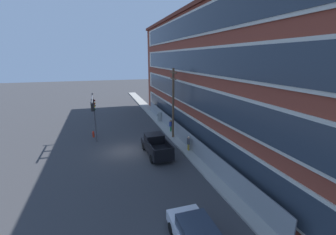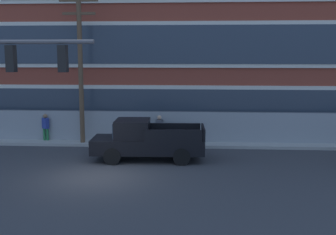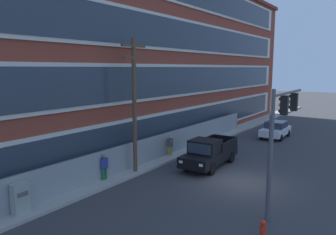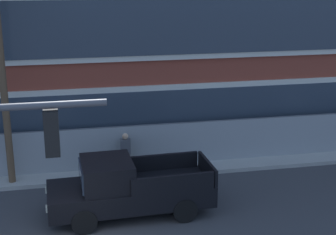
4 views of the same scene
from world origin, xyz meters
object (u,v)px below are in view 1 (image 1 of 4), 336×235
utility_pole_near_corner (173,101)px  pedestrian_near_cabinet (188,143)px  pedestrian_by_fence (171,125)px  sedan_white (196,235)px  traffic_signal_mast (94,110)px  electrical_cabinet (159,117)px  pickup_truck_black (156,146)px  fire_hydrant (93,134)px

utility_pole_near_corner → pedestrian_near_cabinet: 5.65m
pedestrian_by_fence → sedan_white: bearing=-13.8°
traffic_signal_mast → sedan_white: size_ratio=1.38×
electrical_cabinet → pedestrian_near_cabinet: size_ratio=0.93×
electrical_cabinet → traffic_signal_mast: bearing=-51.8°
pickup_truck_black → utility_pole_near_corner: size_ratio=0.65×
electrical_cabinet → utility_pole_near_corner: bearing=-2.2°
pickup_truck_black → pedestrian_by_fence: size_ratio=3.24×
fire_hydrant → pedestrian_by_fence: bearing=83.8°
pickup_truck_black → electrical_cabinet: pickup_truck_black is taller
utility_pole_near_corner → pedestrian_by_fence: (-2.26, 0.42, -3.64)m
traffic_signal_mast → pickup_truck_black: (4.27, 5.82, -3.13)m
utility_pole_near_corner → pedestrian_by_fence: 4.31m
sedan_white → utility_pole_near_corner: size_ratio=0.50×
pedestrian_near_cabinet → pickup_truck_black: bearing=-96.1°
utility_pole_near_corner → sedan_white: bearing=-14.3°
utility_pole_near_corner → pickup_truck_black: bearing=-38.5°
utility_pole_near_corner → pedestrian_by_fence: bearing=169.5°
fire_hydrant → pickup_truck_black: bearing=40.4°
utility_pole_near_corner → pedestrian_near_cabinet: bearing=3.5°
pedestrian_near_cabinet → pedestrian_by_fence: bearing=178.6°
pickup_truck_black → pedestrian_by_fence: pickup_truck_black is taller
sedan_white → pedestrian_near_cabinet: bearing=159.6°
electrical_cabinet → pedestrian_by_fence: size_ratio=0.93×
traffic_signal_mast → utility_pole_near_corner: (0.32, 8.96, 0.55)m
utility_pole_near_corner → fire_hydrant: size_ratio=10.81×
traffic_signal_mast → fire_hydrant: 4.76m
pedestrian_near_cabinet → fire_hydrant: pedestrian_near_cabinet is taller
traffic_signal_mast → utility_pole_near_corner: utility_pole_near_corner is taller
pedestrian_near_cabinet → fire_hydrant: (-7.63, -9.58, -0.59)m
traffic_signal_mast → pedestrian_by_fence: bearing=101.7°
traffic_signal_mast → electrical_cabinet: 12.21m
utility_pole_near_corner → fire_hydrant: bearing=-109.6°
pedestrian_by_fence → fire_hydrant: bearing=-96.2°
sedan_white → electrical_cabinet: size_ratio=2.67×
sedan_white → fire_hydrant: bearing=-164.7°
fire_hydrant → electrical_cabinet: bearing=114.0°
pickup_truck_black → utility_pole_near_corner: utility_pole_near_corner is taller
traffic_signal_mast → fire_hydrant: (-3.00, -0.36, -3.68)m
utility_pole_near_corner → electrical_cabinet: 8.51m
sedan_white → fire_hydrant: 19.94m
utility_pole_near_corner → electrical_cabinet: (-7.59, 0.29, -3.83)m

